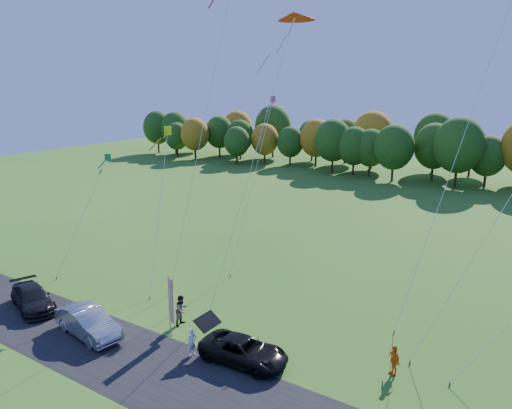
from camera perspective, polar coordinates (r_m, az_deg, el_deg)
The scene contains 17 objects.
ground at distance 31.13m, azimuth -6.33°, elevation -14.91°, with size 160.00×160.00×0.00m, color #316119.
asphalt_strip at distance 28.63m, azimuth -11.71°, elevation -17.95°, with size 90.00×6.00×0.01m, color black.
tree_line at distance 79.19m, azimuth 20.02°, elevation 2.32°, with size 116.00×12.00×10.00m, color #1E4711, non-canonical shape.
black_suv at distance 28.35m, azimuth -1.41°, elevation -16.35°, with size 2.31×5.01×1.39m, color black.
silver_sedan at distance 32.49m, azimuth -18.62°, elevation -12.64°, with size 1.77×5.07×1.67m, color #A09FA3.
dark_truck_a at distance 37.37m, azimuth -24.18°, elevation -9.73°, with size 2.06×5.08×1.47m, color black.
person_tailgate_a at distance 29.11m, azimuth -7.33°, elevation -15.35°, with size 0.58×0.38×1.60m, color white.
person_tailgate_b at distance 32.39m, azimuth -8.49°, elevation -11.84°, with size 0.94×0.74×1.94m, color gray.
person_east at distance 28.23m, azimuth 15.48°, elevation -16.75°, with size 0.96×0.40×1.64m, color orange.
feather_flag at distance 30.63m, azimuth -9.74°, elevation -10.68°, with size 0.49×0.21×3.81m.
kite_delta_blue at distance 38.39m, azimuth -5.69°, elevation 10.93°, with size 2.85×11.60×25.77m.
kite_parafoil_orange at distance 34.42m, azimuth 23.51°, elevation 9.74°, with size 5.99×12.98×26.63m.
kite_delta_red at distance 32.52m, azimuth -0.22°, elevation 5.51°, with size 3.14×8.53×20.48m.
kite_parafoil_rainbow at distance 29.48m, azimuth 26.88°, elevation 0.40°, with size 8.34×8.25×18.04m.
kite_diamond_yellow at distance 38.16m, azimuth -10.99°, elevation -0.43°, with size 4.47×7.21×11.80m.
kite_diamond_green at distance 42.45m, azimuth -18.89°, elevation -0.45°, with size 1.11×6.54×9.41m.
kite_diamond_pink at distance 40.86m, azimuth -0.38°, elevation 2.59°, with size 1.47×8.21×13.99m.
Camera 1 is at (17.71, -20.69, 15.09)m, focal length 35.00 mm.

